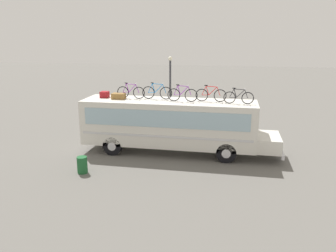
% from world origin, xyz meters
% --- Properties ---
extents(ground_plane, '(120.00, 120.00, 0.00)m').
position_xyz_m(ground_plane, '(0.00, 0.00, 0.00)').
color(ground_plane, '#605E59').
extents(bus, '(11.43, 2.60, 3.11)m').
position_xyz_m(bus, '(0.21, 0.00, 1.78)').
color(bus, silver).
rests_on(bus, ground).
extents(luggage_bag_1, '(0.46, 0.49, 0.36)m').
position_xyz_m(luggage_bag_1, '(-3.97, 0.26, 3.29)').
color(luggage_bag_1, maroon).
rests_on(luggage_bag_1, bus).
extents(luggage_bag_2, '(0.75, 0.54, 0.33)m').
position_xyz_m(luggage_bag_2, '(-3.00, -0.03, 3.28)').
color(luggage_bag_2, olive).
rests_on(luggage_bag_2, bus).
extents(rooftop_bicycle_1, '(1.68, 0.44, 0.94)m').
position_xyz_m(rooftop_bicycle_1, '(-2.32, 0.23, 3.50)').
color(rooftop_bicycle_1, black).
rests_on(rooftop_bicycle_1, bus).
extents(rooftop_bicycle_2, '(1.79, 0.44, 0.97)m').
position_xyz_m(rooftop_bicycle_2, '(-0.76, 0.35, 3.51)').
color(rooftop_bicycle_2, black).
rests_on(rooftop_bicycle_2, bus).
extents(rooftop_bicycle_3, '(1.71, 0.44, 0.97)m').
position_xyz_m(rooftop_bicycle_3, '(0.80, -0.12, 3.51)').
color(rooftop_bicycle_3, black).
rests_on(rooftop_bicycle_3, bus).
extents(rooftop_bicycle_4, '(1.73, 0.44, 0.94)m').
position_xyz_m(rooftop_bicycle_4, '(2.38, 0.17, 3.50)').
color(rooftop_bicycle_4, black).
rests_on(rooftop_bicycle_4, bus).
extents(rooftop_bicycle_5, '(1.63, 0.44, 0.88)m').
position_xyz_m(rooftop_bicycle_5, '(3.90, -0.20, 3.48)').
color(rooftop_bicycle_5, black).
rests_on(rooftop_bicycle_5, bus).
extents(trash_bin, '(0.51, 0.51, 0.85)m').
position_xyz_m(trash_bin, '(-3.68, -3.96, 0.42)').
color(trash_bin, '#1E592D').
rests_on(trash_bin, ground).
extents(street_lamp, '(0.29, 0.29, 5.29)m').
position_xyz_m(street_lamp, '(-0.85, 4.98, 3.06)').
color(street_lamp, '#38383D').
rests_on(street_lamp, ground).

